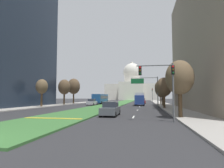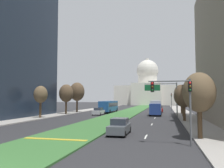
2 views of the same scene
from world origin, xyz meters
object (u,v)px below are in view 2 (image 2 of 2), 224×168
street_tree_right_near (199,93)px  street_tree_left_distant (77,92)px  traffic_light_far_right (172,99)px  city_bus (109,106)px  street_tree_left_far (66,93)px  box_truck_delivery (156,108)px  sedan_lead_stopped (119,127)px  traffic_light_near_right (179,97)px  sedan_midblock (99,111)px  street_tree_right_mid (184,96)px  street_tree_right_far (183,96)px  street_tree_left_mid (41,95)px  street_tree_right_distant (181,93)px  sedan_distant (159,109)px  overhead_guide_sign (164,93)px  capitol_building (148,90)px

street_tree_right_near → street_tree_left_distant: size_ratio=0.78×
traffic_light_far_right → city_bus: traffic_light_far_right is taller
traffic_light_far_right → street_tree_left_far: bearing=-141.1°
city_bus → box_truck_delivery: bearing=-30.8°
street_tree_right_near → sedan_lead_stopped: (-7.53, 1.33, -3.40)m
traffic_light_near_right → sedan_midblock: bearing=117.3°
street_tree_left_distant → box_truck_delivery: 21.07m
traffic_light_far_right → sedan_lead_stopped: 44.76m
street_tree_right_mid → box_truck_delivery: 13.02m
street_tree_right_near → street_tree_right_far: size_ratio=0.95×
street_tree_left_mid → street_tree_right_distant: size_ratio=0.87×
sedan_lead_stopped → sedan_distant: sedan_distant is taller
overhead_guide_sign → street_tree_right_far: size_ratio=1.03×
capitol_building → sedan_lead_stopped: capitol_building is taller
street_tree_right_near → sedan_distant: bearing=96.4°
street_tree_left_far → street_tree_left_distant: 6.87m
street_tree_left_mid → sedan_lead_stopped: (17.66, -14.68, -3.54)m
street_tree_left_distant → street_tree_right_distant: (25.71, 0.02, -0.52)m
traffic_light_far_right → sedan_midblock: (-16.14, -18.97, -2.53)m
street_tree_left_distant → box_truck_delivery: size_ratio=1.21×
street_tree_right_far → street_tree_right_distant: (0.24, 7.56, 0.66)m
street_tree_right_far → box_truck_delivery: bearing=157.8°
street_tree_right_far → city_bus: (-17.50, 9.42, -2.37)m
overhead_guide_sign → street_tree_left_distant: 25.36m
capitol_building → sedan_midblock: 80.44m
traffic_light_near_right → street_tree_right_far: size_ratio=0.82×
street_tree_right_far → sedan_distant: street_tree_right_far is taller
capitol_building → overhead_guide_sign: 86.69m
traffic_light_near_right → sedan_distant: 43.23m
capitol_building → street_tree_left_far: 81.23m
street_tree_left_mid → street_tree_left_distant: (0.24, 17.18, 1.01)m
street_tree_right_mid → sedan_distant: size_ratio=1.28×
street_tree_left_mid → street_tree_right_far: bearing=20.6°
street_tree_left_mid → city_bus: 20.90m
street_tree_right_far → city_bus: 20.02m
street_tree_left_far → sedan_distant: size_ratio=1.50×
traffic_light_near_right → capitol_building: bearing=95.4°
sedan_lead_stopped → street_tree_right_mid: bearing=62.9°
traffic_light_near_right → street_tree_left_mid: bearing=140.8°
street_tree_right_far → street_tree_right_mid: bearing=-93.2°
overhead_guide_sign → sedan_distant: size_ratio=1.42×
street_tree_left_distant → city_bus: bearing=13.3°
box_truck_delivery → overhead_guide_sign: bearing=-76.3°
capitol_building → box_truck_delivery: size_ratio=5.47×
street_tree_right_mid → city_bus: 25.60m
street_tree_right_near → street_tree_right_far: (0.51, 25.65, -0.04)m
traffic_light_far_right → sedan_distant: traffic_light_far_right is taller
street_tree_right_near → sedan_lead_stopped: bearing=170.0°
street_tree_left_mid → sedan_distant: size_ratio=1.30×
overhead_guide_sign → street_tree_right_distant: (3.83, 12.82, 0.14)m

